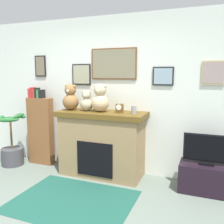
{
  "coord_description": "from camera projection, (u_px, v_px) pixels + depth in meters",
  "views": [
    {
      "loc": [
        1.68,
        -1.94,
        1.67
      ],
      "look_at": [
        0.25,
        1.67,
        1.06
      ],
      "focal_mm": 39.89,
      "sensor_mm": 36.0,
      "label": 1
    }
  ],
  "objects": [
    {
      "name": "back_wall",
      "position": [
        106.0,
        95.0,
        4.28
      ],
      "size": [
        5.2,
        0.15,
        2.6
      ],
      "color": "silver",
      "rests_on": "ground_plane"
    },
    {
      "name": "fireplace",
      "position": [
        102.0,
        143.0,
        4.07
      ],
      "size": [
        1.44,
        0.61,
        1.06
      ],
      "color": "#91744D",
      "rests_on": "ground_plane"
    },
    {
      "name": "bookshelf",
      "position": [
        40.0,
        129.0,
        4.58
      ],
      "size": [
        0.48,
        0.16,
        1.42
      ],
      "color": "brown",
      "rests_on": "ground_plane"
    },
    {
      "name": "potted_plant",
      "position": [
        12.0,
        148.0,
        4.55
      ],
      "size": [
        0.6,
        0.6,
        0.96
      ],
      "color": "#3F3F44",
      "rests_on": "ground_plane"
    },
    {
      "name": "tv_stand",
      "position": [
        206.0,
        178.0,
        3.51
      ],
      "size": [
        0.73,
        0.4,
        0.4
      ],
      "primitive_type": "cube",
      "color": "black",
      "rests_on": "ground_plane"
    },
    {
      "name": "television",
      "position": [
        208.0,
        150.0,
        3.45
      ],
      "size": [
        0.65,
        0.14,
        0.43
      ],
      "color": "black",
      "rests_on": "tv_stand"
    },
    {
      "name": "area_rug",
      "position": [
        73.0,
        201.0,
        3.27
      ],
      "size": [
        1.56,
        1.2,
        0.01
      ],
      "primitive_type": "cube",
      "color": "#1A4C40",
      "rests_on": "ground_plane"
    },
    {
      "name": "candle_jar",
      "position": [
        134.0,
        110.0,
        3.76
      ],
      "size": [
        0.08,
        0.08,
        0.12
      ],
      "primitive_type": "cylinder",
      "color": "gray",
      "rests_on": "fireplace"
    },
    {
      "name": "mantel_clock",
      "position": [
        119.0,
        108.0,
        3.84
      ],
      "size": [
        0.11,
        0.08,
        0.14
      ],
      "color": "brown",
      "rests_on": "fireplace"
    },
    {
      "name": "teddy_bear_brown",
      "position": [
        71.0,
        98.0,
        4.14
      ],
      "size": [
        0.27,
        0.27,
        0.43
      ],
      "color": "olive",
      "rests_on": "fireplace"
    },
    {
      "name": "teddy_bear_grey",
      "position": [
        87.0,
        102.0,
        4.04
      ],
      "size": [
        0.21,
        0.21,
        0.33
      ],
      "color": "tan",
      "rests_on": "fireplace"
    },
    {
      "name": "teddy_bear_cream",
      "position": [
        100.0,
        99.0,
        3.94
      ],
      "size": [
        0.28,
        0.28,
        0.45
      ],
      "color": "tan",
      "rests_on": "fireplace"
    }
  ]
}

